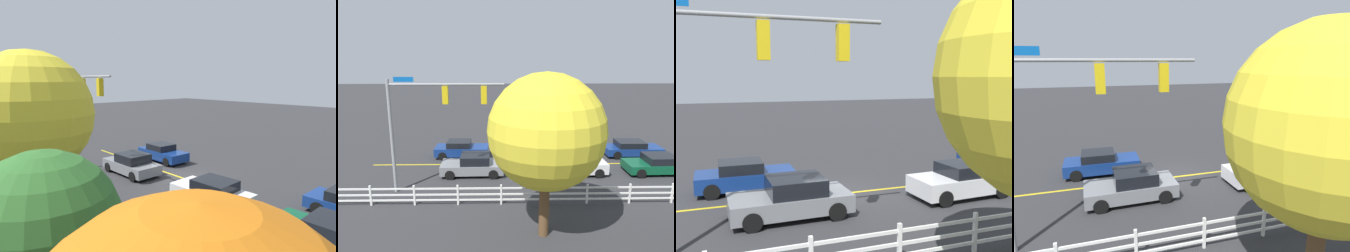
% 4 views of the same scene
% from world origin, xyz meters
% --- Properties ---
extents(ground_plane, '(120.00, 120.00, 0.00)m').
position_xyz_m(ground_plane, '(0.00, 0.00, 0.00)').
color(ground_plane, '#2D2D30').
extents(lane_center_stripe, '(28.00, 0.16, 0.01)m').
position_xyz_m(lane_center_stripe, '(-4.00, 0.00, 0.00)').
color(lane_center_stripe, gold).
rests_on(lane_center_stripe, ground_plane).
extents(signal_assembly, '(6.59, 0.38, 6.84)m').
position_xyz_m(signal_assembly, '(4.76, 4.60, 4.79)').
color(signal_assembly, gray).
rests_on(signal_assembly, ground_plane).
extents(car_0, '(4.32, 2.11, 1.27)m').
position_xyz_m(car_0, '(-10.24, 1.87, 0.62)').
color(car_0, '#0C4C2D').
rests_on(car_0, ground_plane).
extents(car_1, '(4.15, 2.09, 1.39)m').
position_xyz_m(car_1, '(-4.60, 1.96, 0.68)').
color(car_1, silver).
rests_on(car_1, ground_plane).
extents(car_2, '(4.15, 1.90, 1.31)m').
position_xyz_m(car_2, '(3.68, -1.81, 0.64)').
color(car_2, navy).
rests_on(car_2, ground_plane).
extents(car_3, '(4.43, 1.97, 1.23)m').
position_xyz_m(car_3, '(-9.96, -1.82, 0.61)').
color(car_3, navy).
rests_on(car_3, ground_plane).
extents(car_4, '(4.22, 2.06, 1.42)m').
position_xyz_m(car_4, '(2.43, 1.93, 0.68)').
color(car_4, slate).
rests_on(car_4, ground_plane).
extents(white_rail_fence, '(26.10, 0.10, 1.15)m').
position_xyz_m(white_rail_fence, '(-3.00, 6.35, 0.60)').
color(white_rail_fence, white).
rests_on(white_rail_fence, ground_plane).
extents(tree_1, '(5.06, 5.06, 7.42)m').
position_xyz_m(tree_1, '(-1.38, 9.34, 4.88)').
color(tree_1, brown).
rests_on(tree_1, ground_plane).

